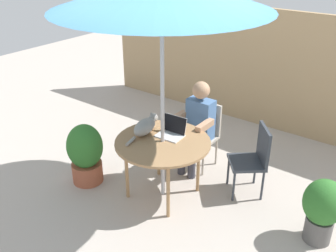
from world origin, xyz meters
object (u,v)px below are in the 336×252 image
(chair_occupied, at_px, (203,130))
(chair_empty, at_px, (254,156))
(person_seated, at_px, (197,123))
(cat, at_px, (146,126))
(potted_plant_by_chair, at_px, (85,153))
(potted_plant_near_fence, at_px, (323,208))
(patio_table, at_px, (163,145))
(laptop, at_px, (172,130))

(chair_occupied, relative_size, chair_empty, 1.00)
(person_seated, xyz_separation_m, cat, (-0.29, -0.68, 0.14))
(potted_plant_by_chair, bearing_deg, chair_empty, 30.22)
(cat, xyz_separation_m, potted_plant_near_fence, (2.04, 0.28, -0.41))
(potted_plant_near_fence, bearing_deg, patio_table, -169.36)
(person_seated, distance_m, laptop, 0.55)
(chair_occupied, bearing_deg, person_seated, -90.00)
(chair_occupied, height_order, cat, cat)
(laptop, height_order, cat, laptop)
(chair_occupied, distance_m, chair_empty, 0.86)
(patio_table, height_order, potted_plant_by_chair, potted_plant_by_chair)
(cat, relative_size, potted_plant_by_chair, 0.82)
(chair_empty, relative_size, potted_plant_near_fence, 1.21)
(cat, bearing_deg, chair_empty, 29.45)
(patio_table, bearing_deg, cat, 170.53)
(laptop, relative_size, cat, 0.48)
(patio_table, xyz_separation_m, chair_empty, (0.83, 0.68, -0.17))
(chair_occupied, xyz_separation_m, cat, (-0.29, -0.84, 0.31))
(patio_table, relative_size, cat, 1.69)
(chair_empty, bearing_deg, cat, -150.55)
(person_seated, bearing_deg, cat, -113.13)
(chair_occupied, relative_size, potted_plant_by_chair, 1.11)
(cat, height_order, potted_plant_near_fence, cat)
(laptop, xyz_separation_m, potted_plant_by_chair, (-0.94, -0.54, -0.39))
(patio_table, relative_size, potted_plant_near_fence, 1.53)
(person_seated, distance_m, potted_plant_by_chair, 1.46)
(chair_occupied, height_order, person_seated, person_seated)
(chair_occupied, xyz_separation_m, person_seated, (0.00, -0.16, 0.17))
(chair_empty, bearing_deg, potted_plant_near_fence, -21.20)
(laptop, height_order, potted_plant_near_fence, laptop)
(patio_table, bearing_deg, potted_plant_by_chair, -159.56)
(cat, bearing_deg, potted_plant_by_chair, -148.48)
(person_seated, bearing_deg, potted_plant_by_chair, -131.11)
(chair_empty, relative_size, laptop, 2.79)
(potted_plant_near_fence, bearing_deg, laptop, -175.44)
(chair_empty, xyz_separation_m, cat, (-1.12, -0.64, 0.31))
(chair_occupied, relative_size, laptop, 2.79)
(laptop, bearing_deg, patio_table, -88.69)
(person_seated, height_order, laptop, person_seated)
(patio_table, xyz_separation_m, chair_occupied, (0.00, 0.89, -0.17))
(chair_empty, relative_size, potted_plant_by_chair, 1.11)
(potted_plant_by_chair, bearing_deg, chair_occupied, 52.69)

